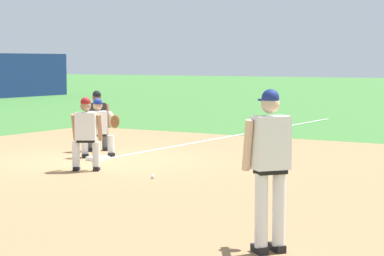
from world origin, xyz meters
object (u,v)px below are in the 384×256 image
Objects in this scene: baseball at (153,177)px; first_baseman at (99,125)px; first_base_bag at (98,158)px; umpire at (97,118)px; baserunner at (86,131)px; pitcher at (270,160)px.

first_baseman is at bearing 55.41° from baseball.
first_base_bag is 1.91m from umpire.
first_baseman is at bearing -138.87° from umpire.
baseball is 1.83m from baserunner.
baserunner and umpire have the same top height.
first_baseman is (1.91, 2.77, 0.69)m from baseball.
baserunner is (3.82, 5.83, -0.27)m from pitcher.
baserunner is at bearing -144.99° from umpire.
baserunner is at bearing -149.73° from first_base_bag.
first_baseman is at bearing 34.92° from first_base_bag.
baserunner is 1.00× the size of umpire.
pitcher reaches higher than first_baseman.
pitcher is (-5.16, -6.61, 1.01)m from first_base_bag.
first_base_bag is 0.26× the size of baserunner.
baseball is 4.60m from umpire.
pitcher is 10.11m from umpire.
first_baseman is at bearing 31.49° from baserunner.
baseball is (-1.46, -2.45, -0.01)m from first_base_bag.
pitcher is 1.39× the size of first_baseman.
baseball is at bearing -93.95° from baserunner.
baseball is 0.06× the size of first_baseman.
baseball is 5.66m from pitcher.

